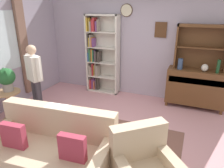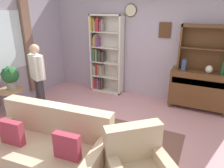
{
  "view_description": "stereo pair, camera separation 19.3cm",
  "coord_description": "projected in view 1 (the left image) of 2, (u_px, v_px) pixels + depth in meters",
  "views": [
    {
      "loc": [
        1.44,
        -3.05,
        2.26
      ],
      "look_at": [
        0.1,
        0.2,
        0.95
      ],
      "focal_mm": 33.1,
      "sensor_mm": 36.0,
      "label": 1
    },
    {
      "loc": [
        1.61,
        -2.97,
        2.26
      ],
      "look_at": [
        0.1,
        0.2,
        0.95
      ],
      "focal_mm": 33.1,
      "sensor_mm": 36.0,
      "label": 2
    }
  ],
  "objects": [
    {
      "name": "ground_plane",
      "position": [
        103.0,
        134.0,
        3.95
      ],
      "size": [
        5.4,
        4.6,
        0.02
      ],
      "primitive_type": "cube",
      "color": "#C68C93"
    },
    {
      "name": "wall_back",
      "position": [
        137.0,
        43.0,
        5.3
      ],
      "size": [
        5.0,
        0.09,
        2.8
      ],
      "color": "#A399AD",
      "rests_on": "ground_plane"
    },
    {
      "name": "area_rug",
      "position": [
        106.0,
        144.0,
        3.61
      ],
      "size": [
        2.49,
        1.8,
        0.01
      ],
      "primitive_type": "cube",
      "color": "brown",
      "rests_on": "ground_plane"
    },
    {
      "name": "bookshelf",
      "position": [
        100.0,
        55.0,
        5.61
      ],
      "size": [
        0.9,
        0.3,
        2.1
      ],
      "color": "silver",
      "rests_on": "ground_plane"
    },
    {
      "name": "sideboard",
      "position": [
        195.0,
        87.0,
        4.83
      ],
      "size": [
        1.3,
        0.45,
        0.92
      ],
      "color": "brown",
      "rests_on": "ground_plane"
    },
    {
      "name": "sideboard_hutch",
      "position": [
        202.0,
        41.0,
        4.56
      ],
      "size": [
        1.1,
        0.26,
        1.0
      ],
      "color": "brown",
      "rests_on": "sideboard"
    },
    {
      "name": "vase_tall",
      "position": [
        180.0,
        64.0,
        4.72
      ],
      "size": [
        0.11,
        0.11,
        0.25
      ],
      "primitive_type": "cylinder",
      "color": "#33476B",
      "rests_on": "sideboard"
    },
    {
      "name": "vase_round",
      "position": [
        205.0,
        68.0,
        4.56
      ],
      "size": [
        0.15,
        0.15,
        0.17
      ],
      "primitive_type": "ellipsoid",
      "color": "beige",
      "rests_on": "sideboard"
    },
    {
      "name": "bottle_wine",
      "position": [
        218.0,
        66.0,
        4.42
      ],
      "size": [
        0.07,
        0.07,
        0.3
      ],
      "primitive_type": "cylinder",
      "color": "#194223",
      "rests_on": "sideboard"
    },
    {
      "name": "couch_floral",
      "position": [
        51.0,
        151.0,
        2.98
      ],
      "size": [
        1.87,
        1.01,
        0.9
      ],
      "color": "#C6AD8E",
      "rests_on": "ground_plane"
    },
    {
      "name": "plant_stand",
      "position": [
        9.0,
        103.0,
        4.27
      ],
      "size": [
        0.52,
        0.52,
        0.65
      ],
      "color": "#A87F56",
      "rests_on": "ground_plane"
    },
    {
      "name": "potted_plant_large",
      "position": [
        6.0,
        78.0,
        4.13
      ],
      "size": [
        0.35,
        0.35,
        0.48
      ],
      "color": "gray",
      "rests_on": "plant_stand"
    },
    {
      "name": "potted_plant_small",
      "position": [
        13.0,
        121.0,
        4.0
      ],
      "size": [
        0.24,
        0.24,
        0.33
      ],
      "color": "gray",
      "rests_on": "ground_plane"
    },
    {
      "name": "person_reading",
      "position": [
        35.0,
        76.0,
        4.31
      ],
      "size": [
        0.51,
        0.32,
        1.56
      ],
      "color": "#38333D",
      "rests_on": "ground_plane"
    }
  ]
}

